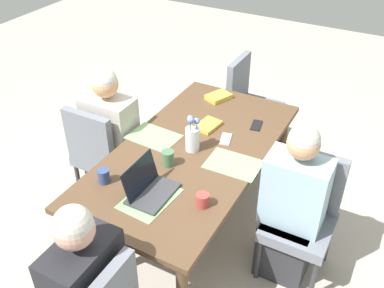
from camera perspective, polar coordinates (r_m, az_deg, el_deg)
ground_plane at (r=3.59m, az=-0.00°, el=-10.45°), size 10.00×10.00×0.00m
dining_table at (r=3.15m, az=-0.00°, el=-1.93°), size 1.88×0.97×0.74m
chair_far_left_near at (r=3.07m, az=14.18°, el=-8.34°), size 0.44×0.44×0.90m
person_far_left_near at (r=3.01m, az=12.74°, el=-8.49°), size 0.36×0.40×1.19m
chair_near_left_far at (r=3.58m, az=-11.66°, el=-0.86°), size 0.44×0.44×0.90m
person_near_left_far at (r=3.58m, az=-10.23°, el=-0.16°), size 0.36×0.40×1.19m
chair_head_left_right_near at (r=4.24m, az=7.29°, el=5.64°), size 0.44×0.44×0.90m
flower_vase at (r=3.04m, az=0.07°, el=0.99°), size 0.10×0.10×0.28m
placemat_far_left_near at (r=2.98m, az=5.35°, el=-2.61°), size 0.27×0.37×0.00m
placemat_head_right_left_mid at (r=2.71m, az=-5.48°, el=-7.02°), size 0.38×0.29×0.00m
placemat_near_left_far at (r=3.25m, az=-4.97°, el=0.93°), size 0.28×0.38×0.00m
laptop_head_right_left_mid at (r=2.72m, az=-5.58°, el=-5.70°), size 0.32×0.22×0.21m
coffee_mug_near_left at (r=2.85m, az=-11.33°, el=-4.08°), size 0.08×0.08×0.09m
coffee_mug_near_right at (r=2.63m, az=1.37°, el=-7.25°), size 0.08×0.08×0.08m
coffee_mug_centre_left at (r=2.94m, az=-3.13°, el=-1.83°), size 0.08×0.08×0.11m
book_red_cover at (r=3.35m, az=2.08°, el=2.43°), size 0.22×0.17×0.03m
book_blue_cover at (r=3.73m, az=3.45°, el=6.12°), size 0.24×0.21×0.04m
phone_black at (r=3.40m, az=8.32°, el=2.40°), size 0.16×0.10×0.01m
phone_silver at (r=3.22m, az=4.38°, el=0.65°), size 0.16×0.11×0.01m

